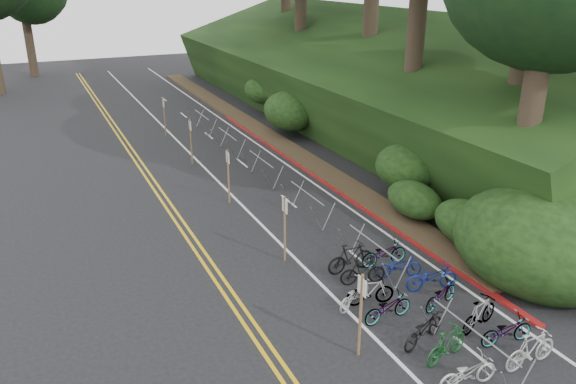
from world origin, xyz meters
name	(u,v)px	position (x,y,z in m)	size (l,w,h in m)	color
ground	(339,342)	(0.00, 0.00, 0.00)	(120.00, 120.00, 0.00)	black
road_markings	(237,210)	(0.63, 10.10, 0.00)	(7.47, 80.00, 0.01)	gold
red_curb	(319,178)	(5.70, 12.00, 0.05)	(0.25, 28.00, 0.10)	maroon
embankment	(368,91)	(12.96, 19.04, 2.57)	(14.30, 48.14, 9.11)	black
bike_rack_front	(473,340)	(2.61, -2.37, 0.84)	(1.12, 3.19, 1.13)	gray
bike_racks_rest	(261,165)	(3.00, 13.00, 0.85)	(1.14, 23.00, 1.17)	gray
signpost_near	(361,310)	(0.18, -0.72, 1.43)	(0.08, 0.40, 2.50)	brown
signposts_rest	(208,154)	(0.60, 14.00, 1.43)	(0.08, 18.40, 2.50)	brown
bike_front	(354,294)	(1.33, 1.41, 0.42)	(1.59, 0.55, 0.84)	#9E9EA3
bike_valet	(423,300)	(3.02, 0.18, 0.47)	(3.20, 8.15, 1.09)	beige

